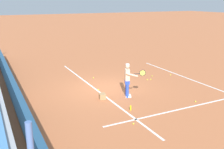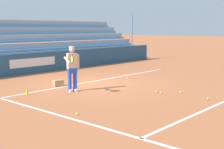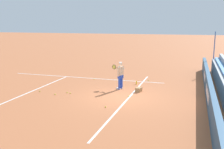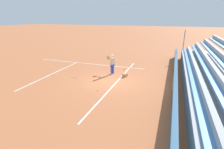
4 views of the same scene
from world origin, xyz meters
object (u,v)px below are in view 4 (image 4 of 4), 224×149
Objects in this scene: tennis_ball_far_left at (98,90)px; tennis_ball_on_baseline at (76,77)px; tennis_ball_by_box at (65,78)px; tennis_ball_far_right at (74,77)px; tennis_ball_stray_back at (134,67)px; water_bottle at (125,69)px; tennis_player at (112,64)px; tennis_ball_midcourt at (55,76)px; tennis_ball_near_player at (95,65)px; tennis_ball_toward_net at (117,81)px; ball_box_cardboard at (125,75)px.

tennis_ball_on_baseline is at bearing 57.23° from tennis_ball_far_left.
tennis_ball_on_baseline is at bearing -54.31° from tennis_ball_by_box.
tennis_ball_far_left is 3.57m from tennis_ball_far_right.
tennis_ball_far_right is 1.00× the size of tennis_ball_stray_back.
tennis_player is at bearing 154.88° from water_bottle.
tennis_ball_by_box is at bearing -105.48° from tennis_ball_midcourt.
tennis_ball_far_right and tennis_ball_by_box have the same top height.
tennis_ball_stray_back is (0.69, -3.89, 0.00)m from tennis_ball_near_player.
tennis_ball_on_baseline is at bearing 96.48° from tennis_ball_toward_net.
tennis_ball_midcourt is 1.96m from tennis_ball_on_baseline.
tennis_ball_midcourt is at bearing 74.52° from tennis_ball_by_box.
tennis_player reaches higher than tennis_ball_midcourt.
ball_box_cardboard is at bearing -122.26° from tennis_ball_near_player.
tennis_ball_near_player and tennis_ball_far_right have the same top height.
water_bottle is at bearing -45.15° from tennis_ball_far_right.
tennis_ball_far_right is 0.30× the size of water_bottle.
tennis_player is at bearing -52.11° from tennis_ball_on_baseline.
tennis_ball_near_player is 1.00× the size of tennis_ball_by_box.
tennis_ball_near_player and tennis_ball_by_box have the same top height.
tennis_ball_toward_net is 1.00× the size of tennis_ball_by_box.
tennis_ball_far_right is 1.00× the size of tennis_ball_on_baseline.
tennis_ball_stray_back is at bearing -79.99° from tennis_ball_near_player.
tennis_ball_on_baseline is (-1.64, 3.77, -0.10)m from ball_box_cardboard.
tennis_ball_near_player is 1.00× the size of tennis_ball_on_baseline.
ball_box_cardboard is 6.00m from tennis_ball_midcourt.
tennis_ball_near_player is 0.30× the size of water_bottle.
tennis_ball_far_left is at bearing -108.97° from tennis_ball_midcourt.
tennis_ball_midcourt is 1.00× the size of tennis_ball_by_box.
tennis_ball_toward_net is (-1.25, 0.31, -0.10)m from ball_box_cardboard.
tennis_ball_far_left and tennis_ball_far_right have the same top height.
ball_box_cardboard reaches higher than tennis_ball_toward_net.
tennis_ball_far_left is 3.36m from tennis_ball_on_baseline.
ball_box_cardboard is 6.06× the size of tennis_ball_midcourt.
tennis_ball_far_left is at bearing 175.56° from water_bottle.
tennis_ball_midcourt is 7.59m from tennis_ball_stray_back.
ball_box_cardboard is at bearing -15.36° from tennis_ball_far_left.
tennis_ball_far_left is (-3.77, -0.31, -0.86)m from tennis_player.
ball_box_cardboard is 6.06× the size of tennis_ball_on_baseline.
tennis_player is 25.98× the size of tennis_ball_by_box.
tennis_ball_by_box is at bearing 102.29° from tennis_ball_toward_net.
tennis_ball_midcourt is 5.43m from tennis_ball_toward_net.
tennis_player reaches higher than tennis_ball_far_left.
tennis_ball_far_right is 6.21m from tennis_ball_stray_back.
tennis_ball_near_player and tennis_ball_toward_net have the same top height.
tennis_ball_toward_net and tennis_ball_on_baseline have the same top height.
tennis_ball_far_left is 0.30× the size of water_bottle.
water_bottle is (4.01, -3.95, 0.08)m from tennis_ball_by_box.
ball_box_cardboard is at bearing -14.17° from tennis_ball_toward_net.
tennis_ball_far_left is 5.04m from tennis_ball_midcourt.
tennis_ball_near_player is 3.95m from tennis_ball_stray_back.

